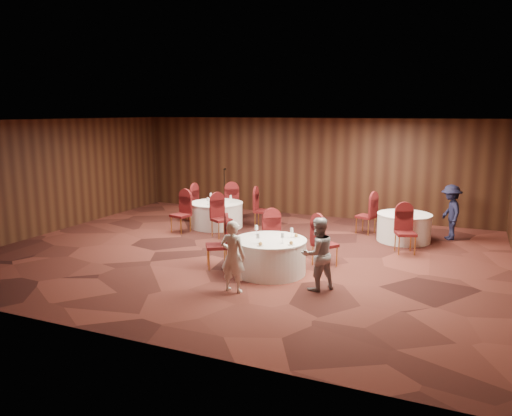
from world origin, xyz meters
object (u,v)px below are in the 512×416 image
at_px(table_main, 270,256).
at_px(table_left, 217,215).
at_px(mic_stand, 225,202).
at_px(woman_a, 233,256).
at_px(table_right, 404,227).
at_px(man_c, 451,212).
at_px(woman_b, 318,254).

xyz_separation_m(table_main, table_left, (-3.09, 3.40, 0.00)).
bearing_deg(table_left, mic_stand, 109.23).
xyz_separation_m(mic_stand, woman_a, (3.43, -6.38, 0.25)).
relative_size(table_left, woman_a, 1.12).
xyz_separation_m(table_main, table_right, (2.27, 3.91, 0.00)).
bearing_deg(woman_a, table_left, -57.27).
height_order(table_right, man_c, man_c).
bearing_deg(table_right, woman_b, -103.32).
bearing_deg(man_c, table_right, -77.80).
height_order(woman_a, woman_b, woman_b).
distance_m(table_right, man_c, 1.35).
distance_m(mic_stand, woman_a, 7.24).
height_order(mic_stand, woman_a, mic_stand).
bearing_deg(woman_b, woman_a, -19.55).
distance_m(woman_a, man_c, 6.93).
distance_m(table_right, mic_stand, 6.04).
bearing_deg(table_right, table_main, -120.13).
bearing_deg(woman_a, man_c, -119.75).
height_order(mic_stand, woman_b, mic_stand).
relative_size(table_right, man_c, 0.95).
bearing_deg(mic_stand, table_right, -10.79).
bearing_deg(woman_a, woman_b, -150.44).
bearing_deg(table_main, table_left, 132.19).
distance_m(table_main, table_left, 4.60).
bearing_deg(table_left, table_main, -47.81).
bearing_deg(table_main, mic_stand, 125.95).
xyz_separation_m(mic_stand, man_c, (7.04, -0.46, 0.29)).
xyz_separation_m(table_main, woman_a, (-0.23, -1.33, 0.32)).
bearing_deg(mic_stand, table_main, -54.05).
relative_size(table_left, table_right, 1.11).
height_order(table_left, table_right, same).
distance_m(table_left, woman_a, 5.54).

